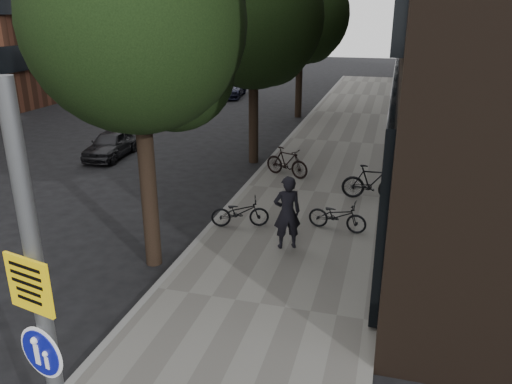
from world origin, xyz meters
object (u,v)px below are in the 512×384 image
(pedestrian, at_px, (287,212))
(parked_car_near, at_px, (111,144))
(parked_bike_facade_near, at_px, (337,216))
(signpost, at_px, (46,327))

(pedestrian, bearing_deg, parked_car_near, -61.38)
(parked_bike_facade_near, distance_m, parked_car_near, 10.74)
(parked_bike_facade_near, relative_size, parked_car_near, 0.49)
(parked_bike_facade_near, bearing_deg, pedestrian, 150.34)
(signpost, xyz_separation_m, pedestrian, (0.90, 7.25, -1.57))
(parked_car_near, bearing_deg, pedestrian, -40.94)
(signpost, relative_size, parked_bike_facade_near, 3.20)
(signpost, bearing_deg, pedestrian, 95.54)
(signpost, distance_m, pedestrian, 7.47)
(parked_bike_facade_near, bearing_deg, parked_car_near, 71.14)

